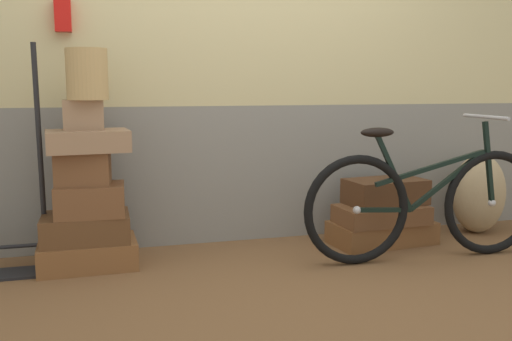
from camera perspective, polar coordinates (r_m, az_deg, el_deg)
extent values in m
cube|color=brown|center=(3.54, 2.89, -10.45)|extent=(9.05, 5.20, 0.06)
cube|color=gray|center=(4.21, -0.74, -0.11)|extent=(7.05, 0.20, 0.98)
cube|color=red|center=(3.91, -18.74, 14.45)|extent=(0.10, 0.08, 0.20)
cube|color=brown|center=(3.73, -16.43, -7.98)|extent=(0.60, 0.41, 0.17)
cube|color=brown|center=(3.69, -16.62, -5.48)|extent=(0.53, 0.38, 0.17)
cube|color=brown|center=(3.62, -16.23, -2.85)|extent=(0.42, 0.31, 0.19)
cube|color=brown|center=(3.59, -16.89, 0.22)|extent=(0.34, 0.26, 0.20)
cube|color=#937051|center=(3.58, -16.46, 2.87)|extent=(0.50, 0.37, 0.13)
cube|color=#937051|center=(3.59, -16.85, 5.34)|extent=(0.23, 0.15, 0.18)
cube|color=brown|center=(4.19, 12.46, -6.07)|extent=(0.76, 0.44, 0.16)
cube|color=brown|center=(4.12, 12.42, -4.31)|extent=(0.64, 0.39, 0.13)
cube|color=#4C2D19|center=(4.16, 12.80, -2.08)|extent=(0.58, 0.38, 0.18)
cylinder|color=tan|center=(3.57, -16.53, 9.21)|extent=(0.24, 0.24, 0.30)
torus|color=black|center=(3.79, -19.87, -6.91)|extent=(0.02, 0.29, 0.29)
cylinder|color=black|center=(3.81, -23.06, -7.00)|extent=(0.42, 0.02, 0.02)
cylinder|color=black|center=(3.68, -20.82, 2.31)|extent=(0.03, 0.12, 1.22)
cube|color=black|center=(3.74, -23.15, -9.46)|extent=(0.38, 0.22, 0.02)
ellipsoid|color=tan|center=(4.67, 21.36, -2.16)|extent=(0.41, 0.35, 0.61)
torus|color=black|center=(3.62, 10.05, -3.91)|extent=(0.70, 0.08, 0.70)
sphere|color=#B2B2B7|center=(3.62, 10.05, -3.91)|extent=(0.05, 0.05, 0.05)
torus|color=black|center=(4.10, 22.50, -3.00)|extent=(0.70, 0.08, 0.70)
sphere|color=#B2B2B7|center=(4.10, 22.50, -3.00)|extent=(0.05, 0.05, 0.05)
cube|color=black|center=(3.88, 18.54, -0.94)|extent=(0.53, 0.05, 0.39)
cube|color=black|center=(3.69, 13.61, -0.28)|extent=(0.27, 0.04, 0.49)
cube|color=black|center=(3.70, 12.65, -3.86)|extent=(0.37, 0.04, 0.05)
cube|color=black|center=(3.80, 17.05, 0.26)|extent=(0.76, 0.06, 0.22)
cube|color=black|center=(4.03, 22.22, 0.73)|extent=(0.12, 0.03, 0.54)
ellipsoid|color=black|center=(3.60, 12.03, 3.75)|extent=(0.22, 0.10, 0.06)
cylinder|color=#A5A5AD|center=(3.98, 21.95, 5.00)|extent=(0.04, 0.46, 0.02)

